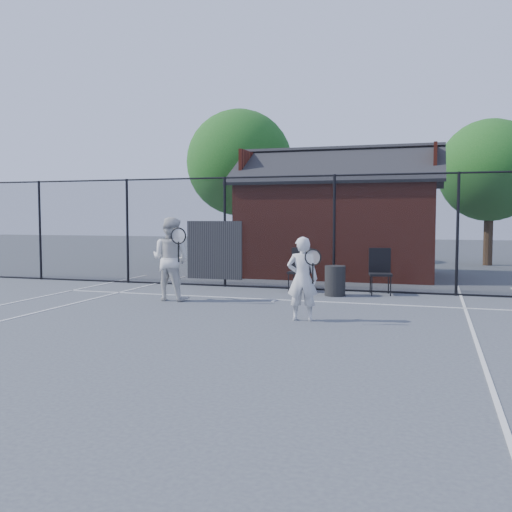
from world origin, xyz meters
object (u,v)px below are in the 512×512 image
(clubhouse, at_px, (339,226))
(chair_right, at_px, (380,272))
(player_back, at_px, (171,259))
(chair_left, at_px, (299,270))
(waste_bin, at_px, (335,281))
(player_front, at_px, (302,279))

(clubhouse, xyz_separation_m, chair_right, (1.72, -4.40, -1.05))
(player_back, relative_size, chair_right, 1.71)
(player_back, height_order, chair_left, player_back)
(player_back, relative_size, waste_bin, 2.61)
(chair_right, xyz_separation_m, waste_bin, (-1.04, -0.50, -0.19))
(player_front, bearing_deg, chair_right, 74.90)
(chair_left, height_order, chair_right, chair_right)
(player_back, xyz_separation_m, chair_right, (4.53, 2.33, -0.40))
(player_back, relative_size, chair_left, 1.75)
(clubhouse, bearing_deg, chair_right, -68.63)
(chair_left, bearing_deg, player_back, -134.04)
(player_back, bearing_deg, clubhouse, 67.33)
(player_front, height_order, waste_bin, player_front)
(player_back, bearing_deg, chair_left, 43.11)
(chair_left, relative_size, waste_bin, 1.49)
(clubhouse, bearing_deg, waste_bin, -82.03)
(chair_left, xyz_separation_m, chair_right, (2.04, 0.00, 0.01))
(clubhouse, relative_size, chair_right, 5.82)
(chair_right, bearing_deg, player_back, -163.59)
(clubhouse, xyz_separation_m, player_front, (0.65, -8.36, -0.83))
(chair_left, bearing_deg, waste_bin, -23.57)
(player_front, bearing_deg, clubhouse, 94.46)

